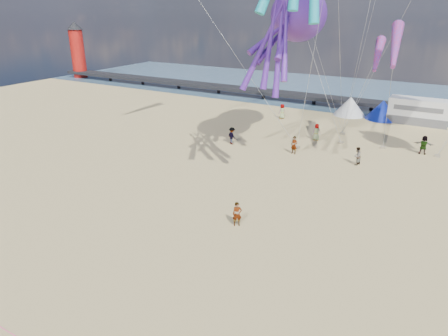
% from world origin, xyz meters
% --- Properties ---
extents(ground, '(120.00, 120.00, 0.00)m').
position_xyz_m(ground, '(0.00, 0.00, 0.00)').
color(ground, tan).
rests_on(ground, ground).
extents(water, '(120.00, 120.00, 0.00)m').
position_xyz_m(water, '(0.00, 55.00, 0.02)').
color(water, '#3C5B73').
rests_on(water, ground).
extents(pier, '(60.00, 3.00, 0.50)m').
position_xyz_m(pier, '(-28.00, 44.00, 1.00)').
color(pier, black).
rests_on(pier, ground).
extents(lighthouse, '(2.60, 2.60, 9.00)m').
position_xyz_m(lighthouse, '(-56.00, 44.00, 4.50)').
color(lighthouse, '#A5140F').
rests_on(lighthouse, ground).
extents(motorhome_0, '(6.60, 2.50, 3.00)m').
position_xyz_m(motorhome_0, '(6.00, 40.00, 1.50)').
color(motorhome_0, silver).
rests_on(motorhome_0, ground).
extents(tent_white, '(4.00, 4.00, 2.40)m').
position_xyz_m(tent_white, '(-2.00, 40.00, 1.20)').
color(tent_white, white).
rests_on(tent_white, ground).
extents(tent_blue, '(4.00, 4.00, 2.40)m').
position_xyz_m(tent_blue, '(2.00, 40.00, 1.20)').
color(tent_blue, '#1933CC').
rests_on(tent_blue, ground).
extents(standing_person, '(0.71, 0.66, 1.62)m').
position_xyz_m(standing_person, '(-1.35, 7.91, 0.81)').
color(standing_person, tan).
rests_on(standing_person, ground).
extents(beachgoer_0, '(0.72, 0.80, 1.83)m').
position_xyz_m(beachgoer_0, '(-8.92, 34.08, 0.92)').
color(beachgoer_0, '#7F6659').
rests_on(beachgoer_0, ground).
extents(beachgoer_2, '(1.05, 0.97, 1.75)m').
position_xyz_m(beachgoer_2, '(-9.53, 22.14, 0.87)').
color(beachgoer_2, '#7F6659').
rests_on(beachgoer_2, ground).
extents(beachgoer_4, '(1.06, 0.45, 1.81)m').
position_xyz_m(beachgoer_4, '(7.66, 28.57, 0.90)').
color(beachgoer_4, '#7F6659').
rests_on(beachgoer_4, ground).
extents(beachgoer_5, '(1.65, 0.72, 1.72)m').
position_xyz_m(beachgoer_5, '(-3.01, 22.52, 0.86)').
color(beachgoer_5, '#7F6659').
rests_on(beachgoer_5, ground).
extents(beachgoer_6, '(0.72, 0.55, 1.76)m').
position_xyz_m(beachgoer_6, '(-2.46, 27.66, 0.88)').
color(beachgoer_6, '#7F6659').
rests_on(beachgoer_6, ground).
extents(beachgoer_7, '(0.73, 0.92, 1.64)m').
position_xyz_m(beachgoer_7, '(2.84, 22.56, 0.82)').
color(beachgoer_7, '#7F6659').
rests_on(beachgoer_7, ground).
extents(sandbag_a, '(0.50, 0.35, 0.22)m').
position_xyz_m(sandbag_a, '(-3.29, 24.15, 0.11)').
color(sandbag_a, gray).
rests_on(sandbag_a, ground).
extents(sandbag_b, '(0.50, 0.35, 0.22)m').
position_xyz_m(sandbag_b, '(0.13, 27.78, 0.11)').
color(sandbag_b, gray).
rests_on(sandbag_b, ground).
extents(sandbag_c, '(0.50, 0.35, 0.22)m').
position_xyz_m(sandbag_c, '(8.97, 28.30, 0.11)').
color(sandbag_c, gray).
rests_on(sandbag_c, ground).
extents(sandbag_d, '(0.50, 0.35, 0.22)m').
position_xyz_m(sandbag_d, '(4.13, 28.33, 0.11)').
color(sandbag_d, gray).
rests_on(sandbag_d, ground).
extents(sandbag_e, '(0.50, 0.35, 0.22)m').
position_xyz_m(sandbag_e, '(-0.60, 31.12, 0.11)').
color(sandbag_e, gray).
rests_on(sandbag_e, ground).
extents(kite_octopus_purple, '(5.98, 10.60, 11.43)m').
position_xyz_m(kite_octopus_purple, '(-4.67, 26.19, 12.34)').
color(kite_octopus_purple, '#4F208C').
extents(windsock_mid, '(1.89, 6.51, 6.43)m').
position_xyz_m(windsock_mid, '(4.45, 23.62, 10.21)').
color(windsock_mid, red).
extents(windsock_right, '(1.44, 4.95, 4.88)m').
position_xyz_m(windsock_right, '(2.58, 27.47, 9.01)').
color(windsock_right, red).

